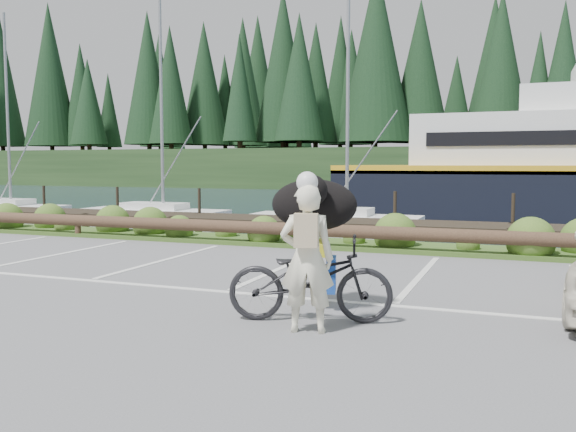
% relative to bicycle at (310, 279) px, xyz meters
% --- Properties ---
extents(ground, '(72.00, 72.00, 0.00)m').
position_rel_bicycle_xyz_m(ground, '(-1.78, 1.60, -0.54)').
color(ground, '#5B5B5E').
extents(harbor_backdrop, '(170.00, 160.00, 30.00)m').
position_rel_bicycle_xyz_m(harbor_backdrop, '(-1.39, 80.12, -0.54)').
color(harbor_backdrop, '#172438').
rests_on(harbor_backdrop, ground).
extents(vegetation_strip, '(34.00, 1.60, 0.10)m').
position_rel_bicycle_xyz_m(vegetation_strip, '(-1.78, 6.90, -0.49)').
color(vegetation_strip, '#3D5B21').
rests_on(vegetation_strip, ground).
extents(log_rail, '(32.00, 0.30, 0.60)m').
position_rel_bicycle_xyz_m(log_rail, '(-1.78, 6.20, -0.54)').
color(log_rail, '#443021').
rests_on(log_rail, ground).
extents(bicycle, '(2.17, 1.21, 1.08)m').
position_rel_bicycle_xyz_m(bicycle, '(0.00, 0.00, 0.00)').
color(bicycle, black).
rests_on(bicycle, ground).
extents(cyclist, '(0.72, 0.56, 1.75)m').
position_rel_bicycle_xyz_m(cyclist, '(0.12, -0.47, 0.33)').
color(cyclist, '#EFEACB').
rests_on(cyclist, ground).
extents(dog, '(0.87, 1.31, 0.69)m').
position_rel_bicycle_xyz_m(dog, '(-0.17, 0.64, 0.89)').
color(dog, black).
rests_on(dog, bicycle).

